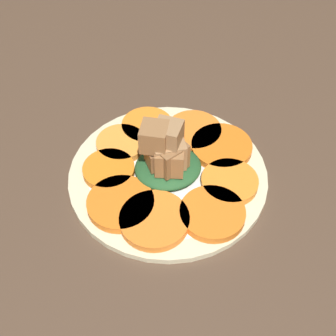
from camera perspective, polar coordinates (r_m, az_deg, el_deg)
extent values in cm
cube|color=#4C3828|center=(70.97, 0.00, -1.65)|extent=(120.00, 120.00, 2.00)
cylinder|color=beige|center=(69.82, 0.00, -0.87)|extent=(29.55, 29.55, 1.00)
cylinder|color=white|center=(69.79, 0.00, -0.84)|extent=(23.64, 23.64, 1.00)
cylinder|color=orange|center=(74.68, 3.16, 4.51)|extent=(8.75, 8.75, 1.18)
cylinder|color=orange|center=(75.45, -2.55, 5.11)|extent=(8.20, 8.20, 1.18)
cylinder|color=orange|center=(72.97, -5.74, 2.98)|extent=(7.70, 7.70, 1.18)
cylinder|color=orange|center=(69.49, -7.24, -0.21)|extent=(7.68, 7.68, 1.18)
cylinder|color=orange|center=(65.37, -5.80, -4.30)|extent=(9.43, 9.43, 1.18)
cylinder|color=orange|center=(63.40, -1.67, -6.35)|extent=(9.58, 9.58, 1.18)
cylinder|color=orange|center=(64.30, 5.44, -5.53)|extent=(9.06, 9.06, 1.18)
cylinder|color=orange|center=(68.01, 7.52, -1.70)|extent=(8.25, 8.25, 1.18)
cylinder|color=orange|center=(72.59, 6.54, 2.58)|extent=(9.40, 9.40, 1.18)
ellipsoid|color=#235128|center=(68.49, 0.00, 0.09)|extent=(9.84, 8.86, 2.34)
cube|color=brown|center=(66.07, -1.20, 1.34)|extent=(3.70, 3.70, 3.23)
cube|color=#9E754C|center=(66.06, -0.05, 2.12)|extent=(4.55, 4.55, 4.45)
cube|color=brown|center=(65.69, 0.44, 1.65)|extent=(5.73, 5.73, 4.25)
cube|color=olive|center=(65.31, -0.19, 1.11)|extent=(4.90, 4.90, 3.98)
cube|color=#9E754C|center=(63.67, -0.04, 4.02)|extent=(4.95, 4.95, 3.63)
cube|color=olive|center=(63.52, -1.72, 3.91)|extent=(4.75, 4.75, 3.65)
cube|color=#B2B2B7|center=(65.35, 4.06, -4.70)|extent=(11.70, 4.72, 0.40)
cube|color=#B2B2B7|center=(65.65, -1.79, -4.20)|extent=(2.09, 2.64, 0.40)
cube|color=#B2B2B7|center=(65.43, -4.58, -4.66)|extent=(4.57, 1.74, 0.40)
cube|color=#B2B2B7|center=(65.82, -4.49, -4.19)|extent=(4.57, 1.74, 0.40)
cube|color=#B2B2B7|center=(66.22, -4.40, -3.74)|extent=(4.57, 1.74, 0.40)
cube|color=#B2B2B7|center=(66.62, -4.31, -3.29)|extent=(4.57, 1.74, 0.40)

